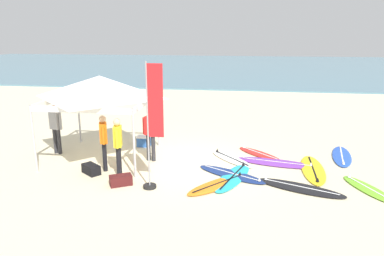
# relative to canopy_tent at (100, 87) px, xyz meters

# --- Properties ---
(ground_plane) EXTENTS (80.00, 80.00, 0.00)m
(ground_plane) POSITION_rel_canopy_tent_xyz_m (2.84, -0.13, -2.39)
(ground_plane) COLOR beige
(sea) EXTENTS (80.00, 36.00, 0.10)m
(sea) POSITION_rel_canopy_tent_xyz_m (2.84, 32.66, -2.34)
(sea) COLOR #568499
(sea) RESTS_ON ground
(canopy_tent) EXTENTS (3.18, 3.18, 2.75)m
(canopy_tent) POSITION_rel_canopy_tent_xyz_m (0.00, 0.00, 0.00)
(canopy_tent) COLOR #B7B7BC
(canopy_tent) RESTS_ON ground
(surfboard_navy) EXTENTS (2.25, 1.67, 0.19)m
(surfboard_navy) POSITION_rel_canopy_tent_xyz_m (4.30, -1.00, -2.35)
(surfboard_navy) COLOR navy
(surfboard_navy) RESTS_ON ground
(surfboard_lime) EXTENTS (1.24, 1.94, 0.19)m
(surfboard_lime) POSITION_rel_canopy_tent_xyz_m (7.96, -1.53, -2.35)
(surfboard_lime) COLOR #7AD12D
(surfboard_lime) RESTS_ON ground
(surfboard_yellow) EXTENTS (0.79, 2.52, 0.19)m
(surfboard_yellow) POSITION_rel_canopy_tent_xyz_m (6.75, -0.27, -2.35)
(surfboard_yellow) COLOR yellow
(surfboard_yellow) RESTS_ON ground
(surfboard_red) EXTENTS (1.65, 1.65, 0.19)m
(surfboard_red) POSITION_rel_canopy_tent_xyz_m (5.17, 1.00, -2.35)
(surfboard_red) COLOR red
(surfboard_red) RESTS_ON ground
(surfboard_white) EXTENTS (1.66, 1.78, 0.19)m
(surfboard_white) POSITION_rel_canopy_tent_xyz_m (4.25, 0.33, -2.35)
(surfboard_white) COLOR white
(surfboard_white) RESTS_ON ground
(surfboard_black) EXTENTS (2.44, 1.50, 0.19)m
(surfboard_black) POSITION_rel_canopy_tent_xyz_m (6.17, -1.70, -2.35)
(surfboard_black) COLOR black
(surfboard_black) RESTS_ON ground
(surfboard_orange) EXTENTS (1.88, 2.01, 0.19)m
(surfboard_orange) POSITION_rel_canopy_tent_xyz_m (3.96, -1.78, -2.35)
(surfboard_orange) COLOR orange
(surfboard_orange) RESTS_ON ground
(surfboard_blue) EXTENTS (1.00, 2.31, 0.19)m
(surfboard_blue) POSITION_rel_canopy_tent_xyz_m (7.93, 1.13, -2.35)
(surfboard_blue) COLOR blue
(surfboard_blue) RESTS_ON ground
(surfboard_purple) EXTENTS (2.66, 1.20, 0.19)m
(surfboard_purple) POSITION_rel_canopy_tent_xyz_m (5.70, 0.18, -2.35)
(surfboard_purple) COLOR purple
(surfboard_purple) RESTS_ON ground
(surfboard_cyan) EXTENTS (1.33, 2.45, 0.19)m
(surfboard_cyan) POSITION_rel_canopy_tent_xyz_m (4.35, -1.22, -2.35)
(surfboard_cyan) COLOR #23B2CC
(surfboard_cyan) RESTS_ON ground
(person_yellow) EXTENTS (0.30, 0.54, 1.71)m
(person_yellow) POSITION_rel_canopy_tent_xyz_m (1.01, -1.39, -1.40)
(person_yellow) COLOR black
(person_yellow) RESTS_ON ground
(person_grey) EXTENTS (0.53, 0.32, 1.71)m
(person_grey) POSITION_rel_canopy_tent_xyz_m (-1.75, 0.18, -1.40)
(person_grey) COLOR #2D2D33
(person_grey) RESTS_ON ground
(person_orange) EXTENTS (0.34, 0.52, 1.71)m
(person_orange) POSITION_rel_canopy_tent_xyz_m (0.45, -1.08, -1.40)
(person_orange) COLOR black
(person_orange) RESTS_ON ground
(person_red) EXTENTS (0.54, 0.30, 1.71)m
(person_red) POSITION_rel_canopy_tent_xyz_m (1.64, -0.08, -1.40)
(person_red) COLOR #2D2D33
(person_red) RESTS_ON ground
(banner_flag) EXTENTS (0.60, 0.36, 3.40)m
(banner_flag) POSITION_rel_canopy_tent_xyz_m (2.24, -2.19, -0.81)
(banner_flag) COLOR #99999E
(banner_flag) RESTS_ON ground
(gear_bag_near_tent) EXTENTS (0.67, 0.62, 0.28)m
(gear_bag_near_tent) POSITION_rel_canopy_tent_xyz_m (0.15, -1.44, -2.25)
(gear_bag_near_tent) COLOR black
(gear_bag_near_tent) RESTS_ON ground
(gear_bag_by_pole) EXTENTS (0.68, 0.57, 0.28)m
(gear_bag_by_pole) POSITION_rel_canopy_tent_xyz_m (1.29, -2.12, -2.25)
(gear_bag_by_pole) COLOR #4C1919
(gear_bag_by_pole) RESTS_ON ground
(cooler_box) EXTENTS (0.50, 0.36, 0.39)m
(cooler_box) POSITION_rel_canopy_tent_xyz_m (1.00, 1.38, -2.19)
(cooler_box) COLOR #2D60B7
(cooler_box) RESTS_ON ground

